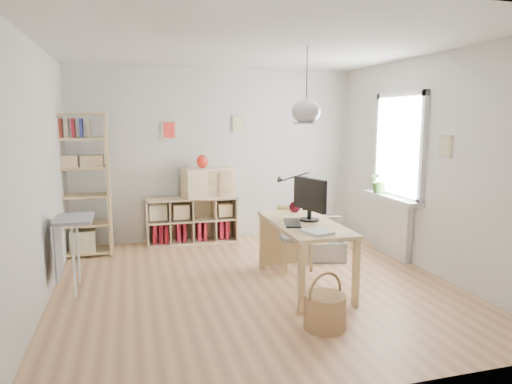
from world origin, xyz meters
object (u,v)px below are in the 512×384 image
object	(u,v)px
desk	(304,230)
storage_chest	(325,246)
cube_shelf	(190,224)
chair	(294,233)
tall_bookshelf	(79,179)
drawer_chest	(208,182)
monitor	(310,197)

from	to	relation	value
desk	storage_chest	distance (m)	1.19
cube_shelf	storage_chest	size ratio (longest dim) A/B	1.98
chair	storage_chest	xyz separation A→B (m)	(0.54, 0.23, -0.27)
cube_shelf	chair	world-z (taller)	chair
cube_shelf	tall_bookshelf	distance (m)	1.77
cube_shelf	drawer_chest	size ratio (longest dim) A/B	1.78
chair	drawer_chest	bearing A→B (deg)	124.70
desk	drawer_chest	xyz separation A→B (m)	(-0.74, 2.19, 0.29)
cube_shelf	monitor	world-z (taller)	monitor
chair	storage_chest	size ratio (longest dim) A/B	1.14
cube_shelf	tall_bookshelf	bearing A→B (deg)	-169.81
storage_chest	drawer_chest	size ratio (longest dim) A/B	0.90
tall_bookshelf	storage_chest	bearing A→B (deg)	-18.33
cube_shelf	drawer_chest	world-z (taller)	drawer_chest
desk	tall_bookshelf	world-z (taller)	tall_bookshelf
cube_shelf	storage_chest	world-z (taller)	cube_shelf
storage_chest	monitor	world-z (taller)	monitor
storage_chest	drawer_chest	bearing A→B (deg)	150.59
cube_shelf	drawer_chest	xyz separation A→B (m)	(0.28, -0.04, 0.65)
storage_chest	chair	bearing A→B (deg)	-143.29
chair	cube_shelf	bearing A→B (deg)	131.38
cube_shelf	monitor	bearing A→B (deg)	-62.83
cube_shelf	monitor	xyz separation A→B (m)	(1.11, -2.16, 0.73)
tall_bookshelf	chair	size ratio (longest dim) A/B	2.49
tall_bookshelf	monitor	size ratio (longest dim) A/B	3.54
desk	chair	xyz separation A→B (m)	(0.12, 0.65, -0.20)
tall_bookshelf	monitor	distance (m)	3.27
cube_shelf	tall_bookshelf	size ratio (longest dim) A/B	0.70
storage_chest	drawer_chest	world-z (taller)	drawer_chest
desk	cube_shelf	distance (m)	2.48
desk	cube_shelf	size ratio (longest dim) A/B	1.07
storage_chest	drawer_chest	distance (m)	2.06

